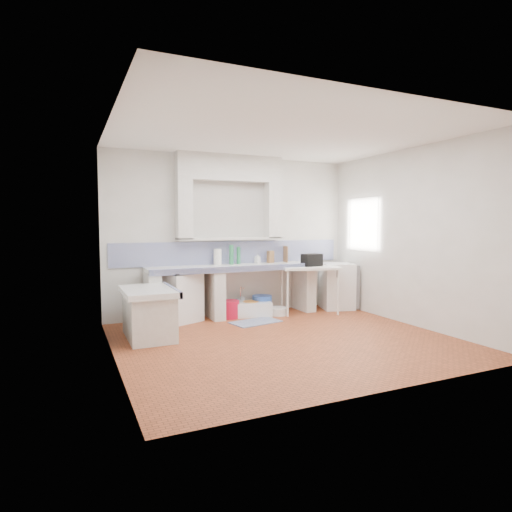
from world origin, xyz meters
name	(u,v)px	position (x,y,z in m)	size (l,w,h in m)	color
floor	(286,340)	(0.00, 0.00, 0.00)	(4.50, 4.50, 0.00)	#A14A28
ceiling	(287,134)	(0.00, 0.00, 2.80)	(4.50, 4.50, 0.00)	silver
wall_back	(233,236)	(0.00, 2.00, 1.40)	(4.50, 4.50, 0.00)	silver
wall_front	(389,245)	(0.00, -2.00, 1.40)	(4.50, 4.50, 0.00)	silver
wall_left	(113,241)	(-2.25, 0.00, 1.40)	(4.50, 4.50, 0.00)	silver
wall_right	(412,237)	(2.25, 0.00, 1.40)	(4.50, 4.50, 0.00)	silver
alcove_mass	(230,168)	(-0.10, 1.88, 2.58)	(1.90, 0.25, 0.45)	silver
window_frame	(371,224)	(2.42, 1.20, 1.60)	(0.35, 0.86, 1.06)	#362311
lace_valance	(365,204)	(2.28, 1.20, 1.98)	(0.01, 0.84, 0.24)	white
counter_slab	(234,267)	(-0.10, 1.70, 0.86)	(3.00, 0.60, 0.08)	white
counter_lip	(240,269)	(-0.10, 1.42, 0.86)	(3.00, 0.04, 0.10)	navy
counter_pier_left	(152,299)	(-1.50, 1.70, 0.41)	(0.20, 0.55, 0.82)	silver
counter_pier_mid	(215,295)	(-0.45, 1.70, 0.41)	(0.20, 0.55, 0.82)	silver
counter_pier_right	(304,288)	(1.30, 1.70, 0.41)	(0.20, 0.55, 0.82)	silver
peninsula_top	(149,291)	(-1.70, 0.90, 0.66)	(0.70, 1.10, 0.08)	white
peninsula_base	(149,316)	(-1.70, 0.90, 0.31)	(0.60, 1.00, 0.62)	silver
peninsula_lip	(172,290)	(-1.37, 0.90, 0.66)	(0.04, 1.10, 0.10)	navy
backsplash	(233,252)	(0.00, 1.99, 1.10)	(4.27, 0.03, 0.40)	navy
stove	(180,297)	(-1.04, 1.73, 0.40)	(0.56, 0.54, 0.80)	white
sink	(245,309)	(0.09, 1.70, 0.11)	(0.91, 0.49, 0.22)	white
side_table	(310,290)	(1.25, 1.42, 0.42)	(1.02, 0.56, 0.05)	white
fridge	(337,286)	(1.95, 1.57, 0.43)	(0.56, 0.56, 0.87)	white
bucket_red	(230,309)	(-0.21, 1.63, 0.15)	(0.32, 0.32, 0.30)	red
bucket_orange	(251,308)	(0.19, 1.64, 0.13)	(0.28, 0.28, 0.26)	orange
bucket_blue	(262,305)	(0.45, 1.73, 0.16)	(0.35, 0.35, 0.33)	blue
basin_white	(278,311)	(0.65, 1.51, 0.07)	(0.34, 0.34, 0.13)	white
water_bottle_a	(238,307)	(0.01, 1.81, 0.14)	(0.08, 0.08, 0.28)	silver
water_bottle_b	(242,305)	(0.12, 1.85, 0.15)	(0.08, 0.08, 0.31)	silver
black_bag	(312,260)	(1.31, 1.45, 0.96)	(0.36, 0.20, 0.22)	black
green_bottle_a	(231,255)	(-0.10, 1.81, 1.07)	(0.07, 0.07, 0.34)	#277948
green_bottle_b	(239,255)	(0.04, 1.85, 1.05)	(0.07, 0.07, 0.30)	#277948
knife_block	(270,257)	(0.67, 1.83, 1.01)	(0.11, 0.09, 0.22)	brown
cutting_board	(286,254)	(0.99, 1.85, 1.05)	(0.02, 0.22, 0.30)	brown
paper_towel	(218,257)	(-0.35, 1.85, 1.04)	(0.14, 0.14, 0.28)	white
soap_bottle	(257,258)	(0.41, 1.85, 0.99)	(0.08, 0.08, 0.18)	white
rug	(256,322)	(0.06, 1.14, 0.01)	(0.80, 0.45, 0.01)	#3D4B87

